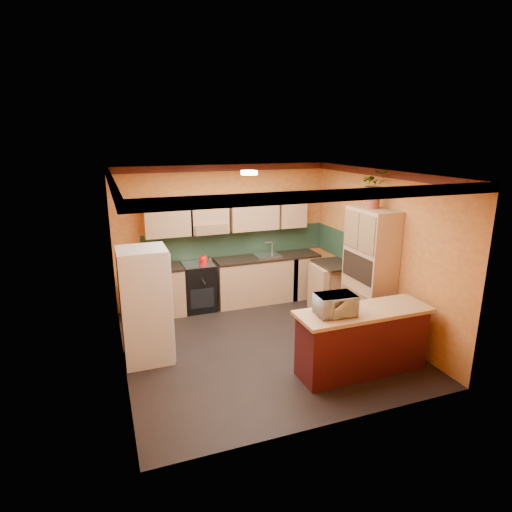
{
  "coord_description": "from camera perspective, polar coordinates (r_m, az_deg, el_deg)",
  "views": [
    {
      "loc": [
        -2.23,
        -5.77,
        3.2
      ],
      "look_at": [
        0.06,
        0.45,
        1.35
      ],
      "focal_mm": 30.0,
      "sensor_mm": 36.0,
      "label": 1
    }
  ],
  "objects": [
    {
      "name": "stove",
      "position": [
        8.21,
        -7.67,
        -4.04
      ],
      "size": [
        0.58,
        0.58,
        0.91
      ],
      "primitive_type": "cube",
      "color": "black",
      "rests_on": "ground"
    },
    {
      "name": "fridge",
      "position": [
        6.42,
        -14.56,
        -6.39
      ],
      "size": [
        0.68,
        0.66,
        1.7
      ],
      "primitive_type": "cube",
      "color": "white",
      "rests_on": "ground"
    },
    {
      "name": "breakfast_bar",
      "position": [
        6.24,
        13.91,
        -11.14
      ],
      "size": [
        1.8,
        0.55,
        0.88
      ],
      "primitive_type": "cube",
      "color": "#451110",
      "rests_on": "ground"
    },
    {
      "name": "fern_pot",
      "position": [
        7.1,
        15.27,
        6.81
      ],
      "size": [
        0.22,
        0.22,
        0.16
      ],
      "primitive_type": "cylinder",
      "color": "brown",
      "rests_on": "pantry"
    },
    {
      "name": "pantry",
      "position": [
        7.31,
        14.87,
        -2.03
      ],
      "size": [
        0.48,
        0.9,
        2.1
      ],
      "primitive_type": "cube",
      "color": "tan",
      "rests_on": "ground"
    },
    {
      "name": "base_cabinets_right",
      "position": [
        8.27,
        10.33,
        -4.13
      ],
      "size": [
        0.6,
        0.8,
        0.88
      ],
      "primitive_type": "cube",
      "color": "tan",
      "rests_on": "ground"
    },
    {
      "name": "sink",
      "position": [
        8.46,
        1.49,
        0.09
      ],
      "size": [
        0.48,
        0.4,
        0.03
      ],
      "primitive_type": "cube",
      "color": "silver",
      "rests_on": "countertop_back"
    },
    {
      "name": "base_cabinets_back",
      "position": [
        8.37,
        -3.48,
        -3.67
      ],
      "size": [
        3.65,
        0.6,
        0.88
      ],
      "primitive_type": "cube",
      "color": "tan",
      "rests_on": "ground"
    },
    {
      "name": "kettle",
      "position": [
        8.02,
        -7.04,
        -0.41
      ],
      "size": [
        0.19,
        0.19,
        0.18
      ],
      "primitive_type": null,
      "rotation": [
        0.0,
        0.0,
        0.16
      ],
      "color": "red",
      "rests_on": "stove"
    },
    {
      "name": "countertop_back",
      "position": [
        8.22,
        -3.54,
        -0.65
      ],
      "size": [
        3.65,
        0.62,
        0.04
      ],
      "primitive_type": "cube",
      "color": "black",
      "rests_on": "base_cabinets_back"
    },
    {
      "name": "countertop_right",
      "position": [
        8.13,
        10.49,
        -1.08
      ],
      "size": [
        0.62,
        0.8,
        0.04
      ],
      "primitive_type": "cube",
      "color": "black",
      "rests_on": "base_cabinets_right"
    },
    {
      "name": "room_shell",
      "position": [
        6.55,
        0.22,
        5.85
      ],
      "size": [
        4.24,
        4.24,
        2.72
      ],
      "color": "black",
      "rests_on": "ground"
    },
    {
      "name": "microwave",
      "position": [
        5.75,
        10.52,
        -6.39
      ],
      "size": [
        0.53,
        0.37,
        0.28
      ],
      "primitive_type": "imported",
      "rotation": [
        0.0,
        0.0,
        -0.05
      ],
      "color": "white",
      "rests_on": "bar_top"
    },
    {
      "name": "fern",
      "position": [
        7.06,
        15.45,
        9.22
      ],
      "size": [
        0.48,
        0.45,
        0.44
      ],
      "primitive_type": "imported",
      "rotation": [
        0.0,
        0.0,
        -0.31
      ],
      "color": "tan",
      "rests_on": "fern_pot"
    },
    {
      "name": "bar_top",
      "position": [
        6.05,
        14.2,
        -7.2
      ],
      "size": [
        1.9,
        0.65,
        0.05
      ],
      "primitive_type": "cube",
      "color": "tan",
      "rests_on": "breakfast_bar"
    }
  ]
}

